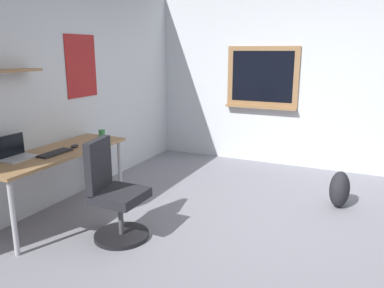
# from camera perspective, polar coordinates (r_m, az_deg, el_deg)

# --- Properties ---
(ground_plane) EXTENTS (5.20, 5.20, 0.00)m
(ground_plane) POSITION_cam_1_polar(r_m,az_deg,el_deg) (3.86, 10.87, -13.08)
(ground_plane) COLOR gray
(ground_plane) RESTS_ON ground
(wall_back) EXTENTS (5.00, 0.30, 2.60)m
(wall_back) POSITION_cam_1_polar(r_m,az_deg,el_deg) (4.68, -19.00, 7.85)
(wall_back) COLOR silver
(wall_back) RESTS_ON ground
(wall_right) EXTENTS (0.22, 5.00, 2.60)m
(wall_right) POSITION_cam_1_polar(r_m,az_deg,el_deg) (5.88, 17.30, 9.04)
(wall_right) COLOR silver
(wall_right) RESTS_ON ground
(desk) EXTENTS (1.65, 0.58, 0.73)m
(desk) POSITION_cam_1_polar(r_m,az_deg,el_deg) (4.16, -19.74, -1.97)
(desk) COLOR #997047
(desk) RESTS_ON ground
(office_chair) EXTENTS (0.52, 0.53, 0.95)m
(office_chair) POSITION_cam_1_polar(r_m,az_deg,el_deg) (3.64, -11.72, -7.76)
(office_chair) COLOR black
(office_chair) RESTS_ON ground
(laptop) EXTENTS (0.31, 0.21, 0.23)m
(laptop) POSITION_cam_1_polar(r_m,az_deg,el_deg) (3.99, -25.05, -1.27)
(laptop) COLOR #ADAFB5
(laptop) RESTS_ON desk
(keyboard) EXTENTS (0.37, 0.13, 0.02)m
(keyboard) POSITION_cam_1_polar(r_m,az_deg,el_deg) (4.04, -19.91, -1.28)
(keyboard) COLOR black
(keyboard) RESTS_ON desk
(computer_mouse) EXTENTS (0.10, 0.06, 0.03)m
(computer_mouse) POSITION_cam_1_polar(r_m,az_deg,el_deg) (4.23, -17.27, -0.31)
(computer_mouse) COLOR #262628
(computer_mouse) RESTS_ON desk
(coffee_mug) EXTENTS (0.08, 0.08, 0.09)m
(coffee_mug) POSITION_cam_1_polar(r_m,az_deg,el_deg) (4.65, -13.40, 1.55)
(coffee_mug) COLOR #338C4C
(coffee_mug) RESTS_ON desk
(backpack) EXTENTS (0.32, 0.22, 0.42)m
(backpack) POSITION_cam_1_polar(r_m,az_deg,el_deg) (4.63, 21.30, -6.36)
(backpack) COLOR #232328
(backpack) RESTS_ON ground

